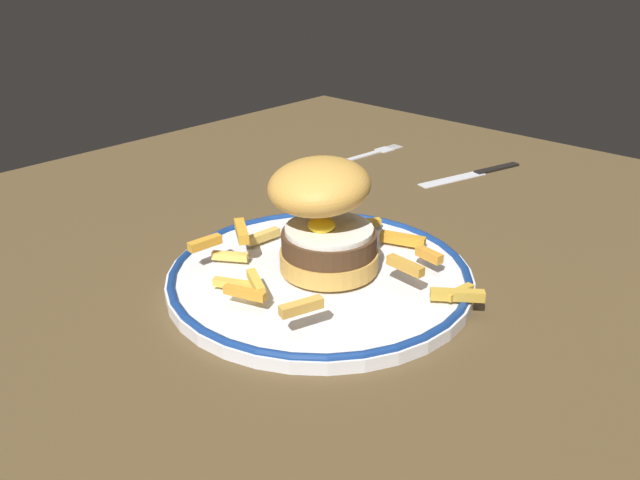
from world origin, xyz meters
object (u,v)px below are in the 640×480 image
object	(u,v)px
dinner_plate	(320,275)
fork	(370,153)
burger	(321,216)
knife	(479,172)

from	to	relation	value
dinner_plate	fork	bearing A→B (deg)	32.05
dinner_plate	fork	world-z (taller)	dinner_plate
dinner_plate	burger	world-z (taller)	burger
burger	fork	size ratio (longest dim) A/B	0.76
knife	burger	bearing A→B (deg)	-172.73
dinner_plate	knife	distance (cm)	39.35
dinner_plate	knife	xyz separation A→B (cm)	(39.01, 5.08, -0.58)
dinner_plate	fork	distance (cm)	41.89
burger	fork	xyz separation A→B (cm)	(35.16, 22.08, -6.75)
fork	knife	distance (cm)	17.51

